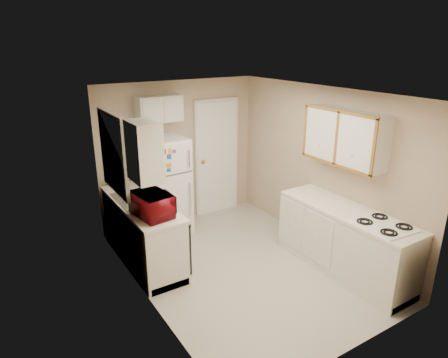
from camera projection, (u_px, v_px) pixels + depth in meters
floor at (243, 266)px, 5.60m from camera, size 3.80×3.80×0.00m
ceiling at (246, 93)px, 4.80m from camera, size 3.80×3.80×0.00m
wall_left at (142, 209)px, 4.50m from camera, size 3.80×3.80×0.00m
wall_right at (322, 169)px, 5.90m from camera, size 3.80×3.80×0.00m
wall_back at (180, 153)px, 6.72m from camera, size 2.80×2.80×0.00m
wall_front at (362, 247)px, 3.68m from camera, size 2.80×2.80×0.00m
left_counter at (143, 232)px, 5.62m from camera, size 0.60×1.80×0.90m
dishwasher at (180, 241)px, 5.27m from camera, size 0.03×0.58×0.72m
sink at (137, 201)px, 5.60m from camera, size 0.54×0.74×0.16m
microwave at (152, 205)px, 4.99m from camera, size 0.59×0.38×0.37m
soap_bottle at (119, 181)px, 6.00m from camera, size 0.12×0.12×0.22m
window_blinds at (114, 153)px, 5.22m from camera, size 0.10×0.98×1.08m
upper_cabinet_left at (144, 151)px, 4.55m from camera, size 0.30×0.45×0.70m
refrigerator at (165, 187)px, 6.33m from camera, size 0.69×0.67×1.59m
cabinet_over_fridge at (159, 109)px, 6.13m from camera, size 0.70×0.30×0.40m
interior_door at (217, 158)px, 7.10m from camera, size 0.86×0.06×2.08m
right_counter at (345, 241)px, 5.36m from camera, size 0.60×2.00×0.90m
stove at (378, 263)px, 4.94m from camera, size 0.57×0.68×0.78m
upper_cabinet_right at (345, 137)px, 5.23m from camera, size 0.30×1.20×0.70m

